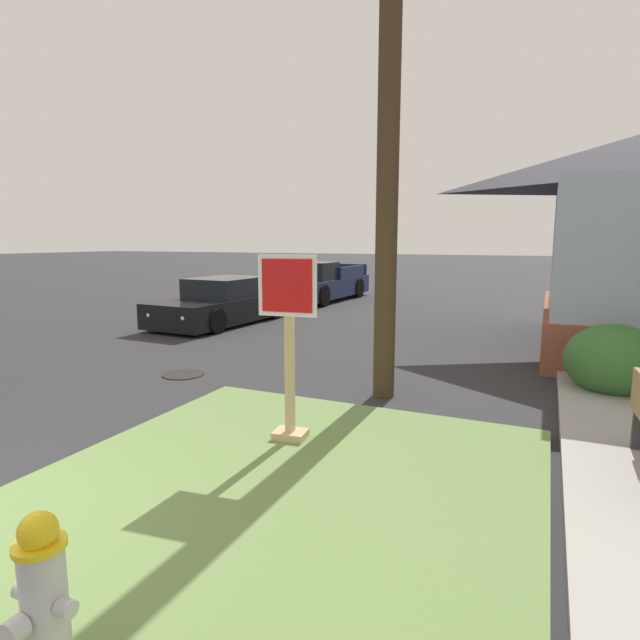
{
  "coord_description": "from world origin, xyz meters",
  "views": [
    {
      "loc": [
        4.28,
        -2.03,
        2.27
      ],
      "look_at": [
        1.43,
        4.34,
        1.18
      ],
      "focal_mm": 28.71,
      "sensor_mm": 36.0,
      "label": 1
    }
  ],
  "objects_px": {
    "parked_sedan_black": "(223,304)",
    "manhole_cover": "(183,374)",
    "stop_sign": "(289,354)",
    "utility_pole": "(391,16)",
    "fire_hydrant": "(44,601)",
    "pickup_truck_navy": "(318,284)"
  },
  "relations": [
    {
      "from": "fire_hydrant",
      "to": "pickup_truck_navy",
      "type": "xyz_separation_m",
      "value": [
        -5.75,
        16.07,
        0.12
      ]
    },
    {
      "from": "stop_sign",
      "to": "manhole_cover",
      "type": "xyz_separation_m",
      "value": [
        -3.05,
        1.94,
        -1.03
      ]
    },
    {
      "from": "stop_sign",
      "to": "utility_pole",
      "type": "relative_size",
      "value": 0.2
    },
    {
      "from": "fire_hydrant",
      "to": "stop_sign",
      "type": "distance_m",
      "value": 3.36
    },
    {
      "from": "utility_pole",
      "to": "pickup_truck_navy",
      "type": "bearing_deg",
      "value": 118.86
    },
    {
      "from": "fire_hydrant",
      "to": "manhole_cover",
      "type": "bearing_deg",
      "value": 122.86
    },
    {
      "from": "pickup_truck_navy",
      "to": "utility_pole",
      "type": "xyz_separation_m",
      "value": [
        5.83,
        -10.58,
        4.58
      ]
    },
    {
      "from": "fire_hydrant",
      "to": "stop_sign",
      "type": "height_order",
      "value": "stop_sign"
    },
    {
      "from": "fire_hydrant",
      "to": "manhole_cover",
      "type": "height_order",
      "value": "fire_hydrant"
    },
    {
      "from": "manhole_cover",
      "to": "stop_sign",
      "type": "bearing_deg",
      "value": -32.47
    },
    {
      "from": "stop_sign",
      "to": "utility_pole",
      "type": "xyz_separation_m",
      "value": [
        0.42,
        2.19,
        4.16
      ]
    },
    {
      "from": "stop_sign",
      "to": "parked_sedan_black",
      "type": "bearing_deg",
      "value": 129.41
    },
    {
      "from": "utility_pole",
      "to": "parked_sedan_black",
      "type": "bearing_deg",
      "value": 142.4
    },
    {
      "from": "fire_hydrant",
      "to": "parked_sedan_black",
      "type": "height_order",
      "value": "parked_sedan_black"
    },
    {
      "from": "fire_hydrant",
      "to": "stop_sign",
      "type": "relative_size",
      "value": 0.43
    },
    {
      "from": "stop_sign",
      "to": "manhole_cover",
      "type": "height_order",
      "value": "stop_sign"
    },
    {
      "from": "manhole_cover",
      "to": "parked_sedan_black",
      "type": "xyz_separation_m",
      "value": [
        -2.57,
        4.89,
        0.53
      ]
    },
    {
      "from": "pickup_truck_navy",
      "to": "utility_pole",
      "type": "height_order",
      "value": "utility_pole"
    },
    {
      "from": "utility_pole",
      "to": "fire_hydrant",
      "type": "bearing_deg",
      "value": -90.82
    },
    {
      "from": "pickup_truck_navy",
      "to": "utility_pole",
      "type": "bearing_deg",
      "value": -61.14
    },
    {
      "from": "parked_sedan_black",
      "to": "manhole_cover",
      "type": "bearing_deg",
      "value": -62.33
    },
    {
      "from": "stop_sign",
      "to": "pickup_truck_navy",
      "type": "distance_m",
      "value": 13.88
    }
  ]
}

